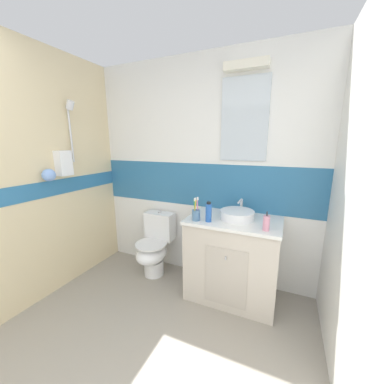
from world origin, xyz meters
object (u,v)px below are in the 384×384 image
Objects in this scene: shampoo_bottle_tall at (209,212)px; toilet at (155,246)px; soap_dispenser at (266,223)px; sink_basin at (237,214)px; toothbrush_cup at (196,214)px.

toilet is at bearing 164.53° from shampoo_bottle_tall.
shampoo_bottle_tall is (-0.52, 0.01, 0.03)m from soap_dispenser.
shampoo_bottle_tall is (-0.23, -0.18, 0.04)m from sink_basin.
shampoo_bottle_tall reaches higher than toilet.
toothbrush_cup reaches higher than toilet.
soap_dispenser is 0.88× the size of shampoo_bottle_tall.
sink_basin is 2.19× the size of soap_dispenser.
toothbrush_cup is at bearing -151.02° from sink_basin.
sink_basin is 0.30m from shampoo_bottle_tall.
shampoo_bottle_tall is at bearing -142.64° from sink_basin.
sink_basin is 1.13m from toilet.
toothbrush_cup is at bearing -19.68° from toilet.
sink_basin is at bearing 28.98° from toothbrush_cup.
soap_dispenser reaches higher than toilet.
toothbrush_cup is at bearing -179.52° from soap_dispenser.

